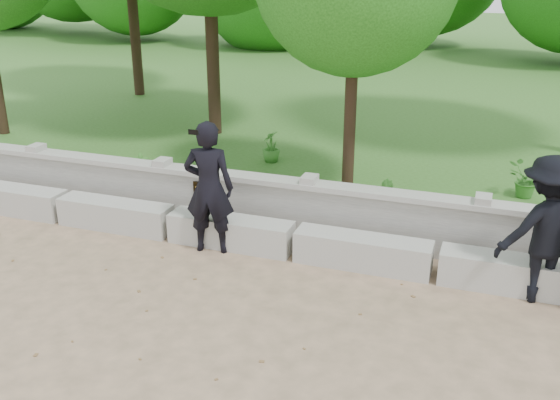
{
  "coord_description": "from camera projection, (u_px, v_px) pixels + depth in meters",
  "views": [
    {
      "loc": [
        4.55,
        -5.86,
        4.01
      ],
      "look_at": [
        1.81,
        1.83,
        0.87
      ],
      "focal_mm": 40.0,
      "sensor_mm": 36.0,
      "label": 1
    }
  ],
  "objects": [
    {
      "name": "man_main",
      "position": [
        209.0,
        188.0,
        8.89
      ],
      "size": [
        0.79,
        0.72,
        1.96
      ],
      "color": "black",
      "rests_on": "ground"
    },
    {
      "name": "shrub_d",
      "position": [
        271.0,
        146.0,
        12.34
      ],
      "size": [
        0.42,
        0.44,
        0.63
      ],
      "primitive_type": "imported",
      "rotation": [
        0.0,
        0.0,
        5.06
      ],
      "color": "#377628",
      "rests_on": "lawn"
    },
    {
      "name": "parapet_wall",
      "position": [
        191.0,
        194.0,
        10.13
      ],
      "size": [
        12.5,
        0.35,
        0.9
      ],
      "color": "#B6B4AC",
      "rests_on": "ground"
    },
    {
      "name": "shrub_b",
      "position": [
        384.0,
        198.0,
        9.78
      ],
      "size": [
        0.35,
        0.38,
        0.56
      ],
      "primitive_type": "imported",
      "rotation": [
        0.0,
        0.0,
        1.96
      ],
      "color": "#377628",
      "rests_on": "lawn"
    },
    {
      "name": "shrub_c",
      "position": [
        525.0,
        180.0,
        10.48
      ],
      "size": [
        0.72,
        0.71,
        0.61
      ],
      "primitive_type": "imported",
      "rotation": [
        0.0,
        0.0,
        3.78
      ],
      "color": "#377628",
      "rests_on": "lawn"
    },
    {
      "name": "lawn",
      "position": [
        353.0,
        88.0,
        20.27
      ],
      "size": [
        40.0,
        22.0,
        0.25
      ],
      "primitive_type": "cube",
      "color": "#325A1F",
      "rests_on": "ground"
    },
    {
      "name": "visitor_mid",
      "position": [
        545.0,
        229.0,
        7.61
      ],
      "size": [
        1.4,
        1.21,
        1.88
      ],
      "color": "black",
      "rests_on": "ground"
    },
    {
      "name": "concrete_bench",
      "position": [
        171.0,
        223.0,
        9.6
      ],
      "size": [
        11.9,
        0.45,
        0.45
      ],
      "color": "beige",
      "rests_on": "ground"
    },
    {
      "name": "ground",
      "position": [
        100.0,
        294.0,
        8.01
      ],
      "size": [
        80.0,
        80.0,
        0.0
      ],
      "primitive_type": "plane",
      "color": "tan",
      "rests_on": "ground"
    },
    {
      "name": "shrub_a",
      "position": [
        141.0,
        169.0,
        11.15
      ],
      "size": [
        0.35,
        0.34,
        0.56
      ],
      "primitive_type": "imported",
      "rotation": [
        0.0,
        0.0,
        0.65
      ],
      "color": "#377628",
      "rests_on": "lawn"
    }
  ]
}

